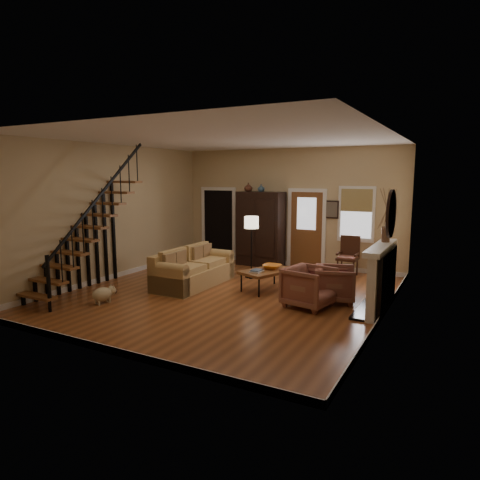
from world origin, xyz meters
The scene contains 15 objects.
room centered at (-0.41, 1.76, 1.51)m, with size 7.00×7.33×3.30m.
staircase centered at (-2.78, -1.30, 1.60)m, with size 0.94×2.80×3.20m, color brown, non-canonical shape.
fireplace centered at (3.13, 0.50, 0.74)m, with size 0.33×1.95×2.30m.
armoire centered at (-0.70, 3.15, 1.05)m, with size 1.30×0.60×2.10m, color black, non-canonical shape.
vase_a centered at (-1.05, 3.05, 2.22)m, with size 0.24×0.24×0.25m, color #4C2619.
vase_b centered at (-0.65, 3.05, 2.21)m, with size 0.20×0.20×0.21m, color #334C60.
sofa centered at (-1.08, 0.33, 0.41)m, with size 0.95×2.19×0.82m, color tan, non-canonical shape.
coffee_table centered at (0.61, 0.74, 0.23)m, with size 0.70×1.21×0.46m, color brown, non-canonical shape.
bowl centered at (0.66, 0.89, 0.51)m, with size 0.41×0.41×0.10m, color orange.
books centered at (0.49, 0.44, 0.49)m, with size 0.22×0.30×0.06m, color beige, non-canonical shape.
armchair_left centered at (1.84, 0.01, 0.40)m, with size 0.85×0.87×0.79m, color maroon.
armchair_right centered at (2.18, 0.61, 0.37)m, with size 0.78×0.80×0.73m, color maroon.
floor_lamp centered at (-0.24, 1.64, 0.78)m, with size 0.36×0.36×1.55m, color black, non-canonical shape.
side_chair centered at (1.85, 2.95, 0.51)m, with size 0.54×0.54×1.02m, color #3A1E12, non-canonical shape.
dog centered at (-1.89, -1.75, 0.17)m, with size 0.28×0.47×0.34m, color #CDB98C, non-canonical shape.
Camera 1 is at (4.47, -7.77, 2.55)m, focal length 32.00 mm.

